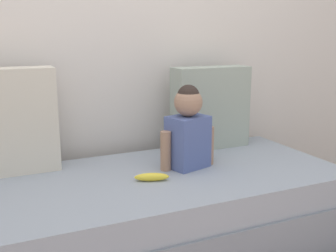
{
  "coord_description": "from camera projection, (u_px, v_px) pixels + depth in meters",
  "views": [
    {
      "loc": [
        -0.69,
        -1.82,
        1.12
      ],
      "look_at": [
        0.14,
        0.0,
        0.66
      ],
      "focal_mm": 43.53,
      "sensor_mm": 36.0,
      "label": 1
    }
  ],
  "objects": [
    {
      "name": "couch",
      "position": [
        144.0,
        215.0,
        2.1
      ],
      "size": [
        2.15,
        0.9,
        0.41
      ],
      "color": "gray",
      "rests_on": "ground"
    },
    {
      "name": "ground_plane",
      "position": [
        144.0,
        251.0,
        2.14
      ],
      "size": [
        12.0,
        12.0,
        0.0
      ],
      "primitive_type": "plane",
      "color": "brown"
    },
    {
      "name": "banana",
      "position": [
        152.0,
        177.0,
        1.99
      ],
      "size": [
        0.17,
        0.1,
        0.04
      ],
      "primitive_type": "ellipsoid",
      "rotation": [
        0.0,
        0.0,
        -0.35
      ],
      "color": "yellow",
      "rests_on": "couch"
    },
    {
      "name": "toddler",
      "position": [
        188.0,
        129.0,
        2.16
      ],
      "size": [
        0.32,
        0.21,
        0.45
      ],
      "color": "#4C5B93",
      "rests_on": "couch"
    },
    {
      "name": "throw_pillow_right",
      "position": [
        210.0,
        107.0,
        2.54
      ],
      "size": [
        0.49,
        0.16,
        0.51
      ],
      "primitive_type": "cube",
      "color": "#99A393",
      "rests_on": "couch"
    },
    {
      "name": "back_wall",
      "position": [
        106.0,
        33.0,
        2.41
      ],
      "size": [
        5.35,
        0.1,
        2.24
      ],
      "primitive_type": "cube",
      "color": "silver",
      "rests_on": "ground"
    },
    {
      "name": "throw_pillow_left",
      "position": [
        9.0,
        122.0,
        2.06
      ],
      "size": [
        0.47,
        0.16,
        0.54
      ],
      "primitive_type": "cube",
      "color": "beige",
      "rests_on": "couch"
    }
  ]
}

